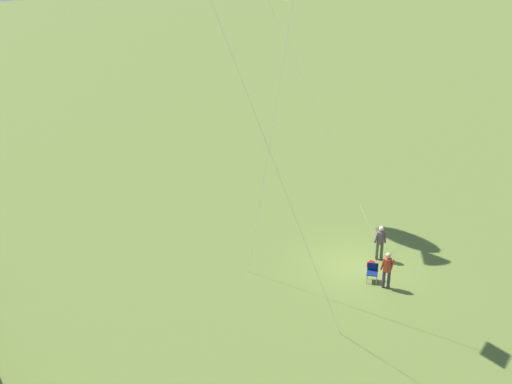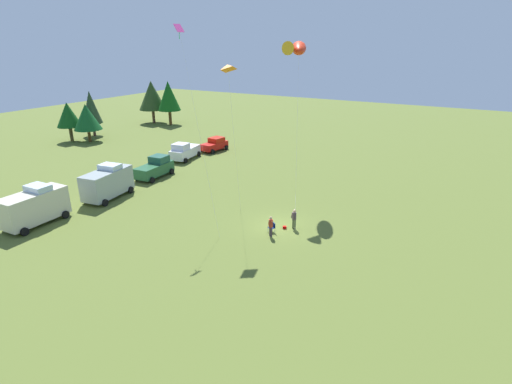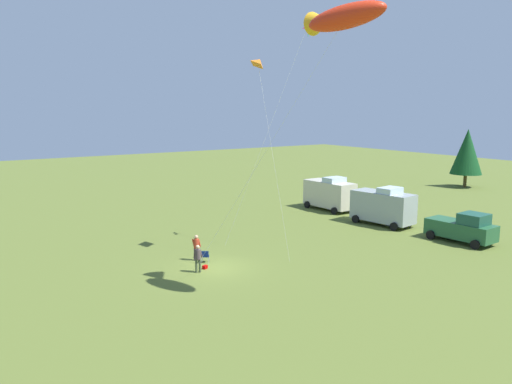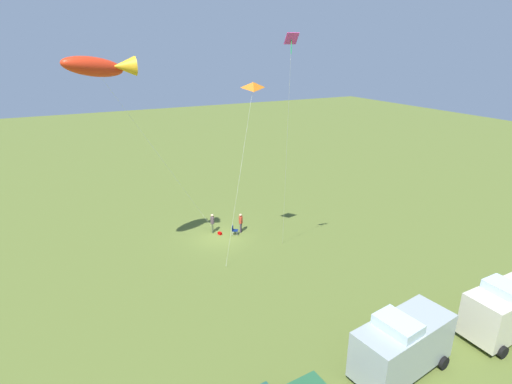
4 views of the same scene
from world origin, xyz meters
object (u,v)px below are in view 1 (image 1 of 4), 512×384
at_px(folding_chair, 372,271).
at_px(backpack_on_grass, 371,264).
at_px(person_kite_flyer, 380,240).
at_px(person_spectator, 387,268).

relative_size(folding_chair, backpack_on_grass, 2.56).
relative_size(person_kite_flyer, backpack_on_grass, 5.44).
xyz_separation_m(person_spectator, backpack_on_grass, (1.85, -0.37, -0.91)).
xyz_separation_m(person_kite_flyer, backpack_on_grass, (-0.39, 0.68, -0.91)).
distance_m(person_spectator, backpack_on_grass, 2.10).
height_order(person_kite_flyer, folding_chair, person_kite_flyer).
relative_size(folding_chair, person_spectator, 0.47).
bearing_deg(person_kite_flyer, person_spectator, -4.36).
height_order(person_spectator, backpack_on_grass, person_spectator).
bearing_deg(person_spectator, person_kite_flyer, -169.15).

